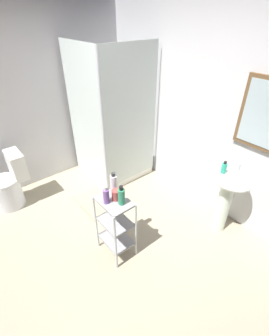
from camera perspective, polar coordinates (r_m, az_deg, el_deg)
The scene contains 14 objects.
ground_plane at distance 2.86m, azimuth -11.16°, elevation -21.09°, with size 4.20×4.20×0.02m, color tan.
wall_back at distance 3.11m, azimuth 17.55°, elevation 12.42°, with size 4.20×0.14×2.50m.
wall_left at distance 3.63m, azimuth -28.57°, elevation 12.87°, with size 0.10×4.20×2.50m, color silver.
shower_stall at distance 3.77m, azimuth -5.34°, elevation 4.37°, with size 0.92×0.92×2.00m.
pedestal_sink at distance 2.91m, azimuth 21.22°, elevation -5.28°, with size 0.46×0.37×0.81m.
sink_faucet at distance 2.85m, azimuth 23.62°, elevation 0.16°, with size 0.03×0.03×0.10m, color silver.
toilet at distance 3.66m, azimuth -27.61°, elevation -3.66°, with size 0.37×0.49×0.76m.
storage_cart at distance 2.57m, azimuth -4.58°, elevation -12.89°, with size 0.38×0.28×0.74m.
hand_soap_bottle at distance 2.76m, azimuth 20.56°, elevation 0.06°, with size 0.06×0.06×0.14m.
body_wash_bottle_green at distance 2.27m, azimuth -3.13°, elevation -6.70°, with size 0.07×0.07×0.21m.
lotion_bottle_white at distance 2.40m, azimuth -4.99°, elevation -3.74°, with size 0.07×0.07×0.23m.
conditioner_bottle_purple at distance 2.30m, azimuth -6.78°, elevation -6.59°, with size 0.06×0.06×0.19m.
rinse_cup at distance 2.35m, azimuth -4.45°, elevation -6.39°, with size 0.08×0.08×0.11m, color #B24742.
bath_mat at distance 3.48m, azimuth -9.37°, elevation -8.08°, with size 0.60×0.40×0.02m, color tan.
Camera 1 is at (1.57, -0.63, 2.30)m, focal length 25.57 mm.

